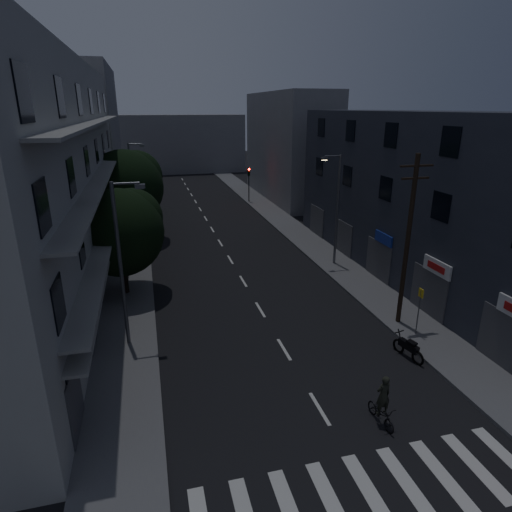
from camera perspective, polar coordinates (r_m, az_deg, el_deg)
name	(u,v)px	position (r m, az deg, el deg)	size (l,w,h in m)	color
ground	(219,241)	(38.03, -4.92, 1.97)	(160.00, 160.00, 0.00)	black
sidewalk_left	(132,247)	(37.57, -16.26, 1.16)	(3.00, 90.00, 0.15)	#565659
sidewalk_right	(299,234)	(39.86, 5.77, 2.87)	(3.00, 90.00, 0.15)	#565659
crosswalk	(370,492)	(15.46, 14.90, -28.13)	(10.90, 3.00, 0.01)	beige
lane_markings	(209,224)	(43.97, -6.31, 4.31)	(0.15, 60.50, 0.01)	beige
building_left	(44,180)	(29.78, -26.45, 9.07)	(7.00, 36.00, 14.00)	#9C9D98
building_right	(420,197)	(31.15, 21.07, 7.34)	(6.19, 28.00, 11.00)	#282B36
building_far_left	(91,135)	(59.25, -21.12, 14.87)	(6.00, 20.00, 16.00)	slate
building_far_right	(288,147)	(56.00, 4.34, 14.32)	(6.00, 20.00, 13.00)	slate
building_far_end	(176,144)	(81.30, -10.64, 14.51)	(24.00, 8.00, 10.00)	slate
tree_near	(120,229)	(27.12, -17.67, 3.44)	(5.34, 5.34, 6.59)	black
tree_mid	(126,185)	(38.26, -16.95, 9.10)	(6.36, 6.36, 7.83)	black
tree_far	(128,175)	(48.33, -16.64, 10.32)	(5.50, 5.50, 6.80)	black
traffic_signal_far_right	(249,178)	(53.06, -0.96, 10.41)	(0.28, 0.37, 4.10)	black
traffic_signal_far_left	(141,182)	(51.45, -15.06, 9.48)	(0.28, 0.37, 4.10)	black
street_lamp_left_near	(122,258)	(20.83, -17.41, -0.25)	(1.51, 0.25, 8.00)	#55575D
street_lamp_right	(336,205)	(31.45, 10.64, 6.72)	(1.51, 0.25, 8.00)	slate
street_lamp_left_far	(133,182)	(42.40, -16.06, 9.49)	(1.51, 0.25, 8.00)	slate
utility_pole	(408,239)	(23.22, 19.59, 2.19)	(1.80, 0.24, 9.00)	black
bus_stop_sign	(420,303)	(23.17, 20.98, -5.91)	(0.06, 0.35, 2.52)	#595B60
motorcycle	(408,348)	(21.81, 19.64, -11.53)	(0.68, 1.89, 1.23)	black
cyclist	(382,407)	(17.47, 16.43, -18.81)	(0.70, 1.66, 2.05)	black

